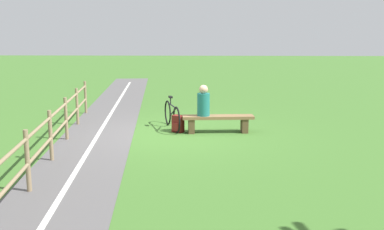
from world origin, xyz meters
The scene contains 8 objects.
ground_plane centered at (0.00, 0.00, 0.00)m, with size 80.00×80.00×0.00m, color #3D6B28.
paved_path centered at (1.49, 4.00, 0.01)m, with size 1.82×36.00×0.02m, color #565454.
path_centre_line centered at (1.49, 4.00, 0.02)m, with size 0.10×32.00×0.00m, color silver.
bench centered at (-1.22, -0.23, 0.32)m, with size 1.91×0.54×0.46m.
person_seated centered at (-0.83, -0.20, 0.82)m, with size 0.35×0.35×0.82m.
bicycle centered at (0.04, -0.67, 0.37)m, with size 0.58×1.73×0.89m.
backpack centered at (-0.15, -0.23, 0.22)m, with size 0.35×0.33×0.46m.
fence_roadside centered at (2.42, 1.61, 0.63)m, with size 1.36×9.07×1.06m.
Camera 1 is at (-0.91, 11.11, 2.61)m, focal length 40.76 mm.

